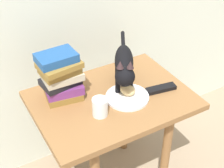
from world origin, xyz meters
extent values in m
cube|color=olive|center=(0.00, 0.00, 0.60)|extent=(0.74, 0.54, 0.03)
cylinder|color=olive|center=(0.20, -0.20, 0.29)|extent=(0.04, 0.04, 0.58)
cylinder|color=olive|center=(-0.20, 0.20, 0.29)|extent=(0.04, 0.04, 0.58)
cylinder|color=olive|center=(0.20, 0.20, 0.29)|extent=(0.04, 0.04, 0.58)
cylinder|color=white|center=(0.06, -0.04, 0.62)|extent=(0.21, 0.21, 0.01)
ellipsoid|color=#E0BC7A|center=(0.07, -0.03, 0.65)|extent=(0.08, 0.09, 0.05)
cylinder|color=black|center=(0.09, -0.02, 0.66)|extent=(0.02, 0.02, 0.10)
cylinder|color=black|center=(0.04, 0.01, 0.66)|extent=(0.02, 0.02, 0.10)
cylinder|color=black|center=(0.17, 0.12, 0.66)|extent=(0.02, 0.02, 0.10)
cylinder|color=black|center=(0.12, 0.15, 0.66)|extent=(0.02, 0.02, 0.10)
ellipsoid|color=black|center=(0.11, 0.07, 0.75)|extent=(0.21, 0.27, 0.11)
sphere|color=black|center=(0.03, -0.06, 0.76)|extent=(0.09, 0.09, 0.09)
cone|color=#332224|center=(0.05, -0.07, 0.82)|extent=(0.03, 0.03, 0.03)
cone|color=#332224|center=(0.01, -0.05, 0.82)|extent=(0.03, 0.03, 0.03)
cylinder|color=black|center=(0.21, 0.25, 0.76)|extent=(0.10, 0.15, 0.02)
cube|color=olive|center=(-0.20, 0.11, 0.63)|extent=(0.18, 0.14, 0.03)
cube|color=#72337A|center=(-0.19, 0.12, 0.67)|extent=(0.19, 0.15, 0.04)
cube|color=black|center=(-0.20, 0.12, 0.70)|extent=(0.18, 0.14, 0.03)
cube|color=#BCB299|center=(-0.19, 0.12, 0.73)|extent=(0.18, 0.13, 0.03)
cube|color=olive|center=(-0.20, 0.12, 0.77)|extent=(0.18, 0.13, 0.04)
cube|color=olive|center=(-0.21, 0.11, 0.80)|extent=(0.19, 0.15, 0.03)
cube|color=#1E4C8C|center=(-0.21, 0.12, 0.83)|extent=(0.18, 0.12, 0.04)
cylinder|color=silver|center=(-0.11, -0.08, 0.66)|extent=(0.07, 0.07, 0.08)
cylinder|color=silver|center=(-0.11, -0.08, 0.63)|extent=(0.06, 0.06, 0.04)
cube|color=black|center=(0.24, -0.07, 0.62)|extent=(0.15, 0.07, 0.02)
camera|label=1|loc=(-0.62, -1.10, 1.59)|focal=53.96mm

